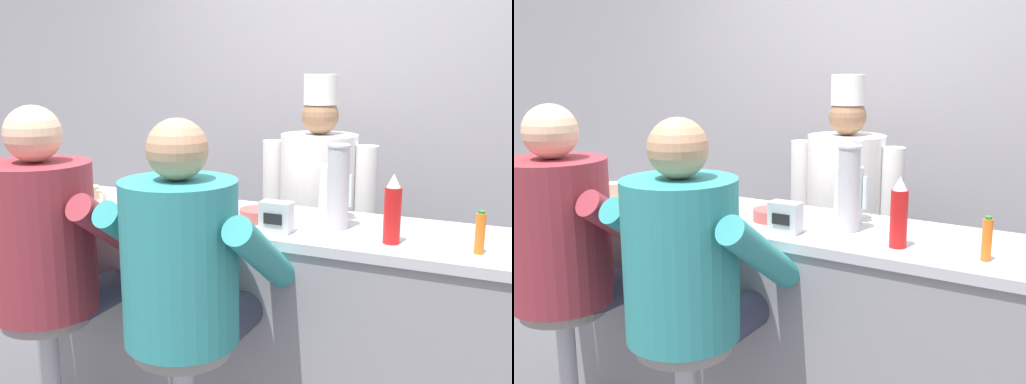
% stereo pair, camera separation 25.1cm
% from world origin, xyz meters
% --- Properties ---
extents(wall_back, '(10.00, 0.06, 2.70)m').
position_xyz_m(wall_back, '(0.00, 1.55, 1.35)').
color(wall_back, '#99999E').
rests_on(wall_back, ground_plane).
extents(diner_counter, '(2.21, 0.57, 1.02)m').
position_xyz_m(diner_counter, '(0.00, 0.29, 0.51)').
color(diner_counter, gray).
rests_on(diner_counter, ground_plane).
extents(ketchup_bottle_red, '(0.06, 0.06, 0.26)m').
position_xyz_m(ketchup_bottle_red, '(0.57, 0.15, 1.14)').
color(ketchup_bottle_red, red).
rests_on(ketchup_bottle_red, diner_counter).
extents(hot_sauce_bottle_orange, '(0.03, 0.03, 0.15)m').
position_xyz_m(hot_sauce_bottle_orange, '(0.87, 0.15, 1.09)').
color(hot_sauce_bottle_orange, orange).
rests_on(hot_sauce_bottle_orange, diner_counter).
extents(water_pitcher_clear, '(0.14, 0.12, 0.23)m').
position_xyz_m(water_pitcher_clear, '(0.26, 0.41, 1.13)').
color(water_pitcher_clear, silver).
rests_on(water_pitcher_clear, diner_counter).
extents(breakfast_plate, '(0.27, 0.27, 0.05)m').
position_xyz_m(breakfast_plate, '(-0.62, 0.24, 1.03)').
color(breakfast_plate, white).
rests_on(breakfast_plate, diner_counter).
extents(cereal_bowl, '(0.16, 0.16, 0.05)m').
position_xyz_m(cereal_bowl, '(-0.01, 0.25, 1.04)').
color(cereal_bowl, '#B24C47').
rests_on(cereal_bowl, diner_counter).
extents(coffee_mug_tan, '(0.14, 0.09, 0.10)m').
position_xyz_m(coffee_mug_tan, '(-0.83, 0.16, 1.07)').
color(coffee_mug_tan, beige).
rests_on(coffee_mug_tan, diner_counter).
extents(cup_stack_steel, '(0.09, 0.09, 0.34)m').
position_xyz_m(cup_stack_steel, '(0.33, 0.26, 1.19)').
color(cup_stack_steel, '#B7BABF').
rests_on(cup_stack_steel, diner_counter).
extents(napkin_dispenser_chrome, '(0.13, 0.08, 0.12)m').
position_xyz_m(napkin_dispenser_chrome, '(0.12, 0.12, 1.08)').
color(napkin_dispenser_chrome, silver).
rests_on(napkin_dispenser_chrome, diner_counter).
extents(diner_seated_maroon, '(0.64, 0.63, 1.52)m').
position_xyz_m(diner_seated_maroon, '(-0.70, -0.26, 0.95)').
color(diner_seated_maroon, '#B2B5BA').
rests_on(diner_seated_maroon, ground_plane).
extents(diner_seated_teal, '(0.62, 0.61, 1.49)m').
position_xyz_m(diner_seated_teal, '(-0.06, -0.26, 0.94)').
color(diner_seated_teal, '#B2B5BA').
rests_on(diner_seated_teal, ground_plane).
extents(cook_in_whites_near, '(0.63, 0.40, 1.62)m').
position_xyz_m(cook_in_whites_near, '(-0.00, 0.99, 0.89)').
color(cook_in_whites_near, '#232328').
rests_on(cook_in_whites_near, ground_plane).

